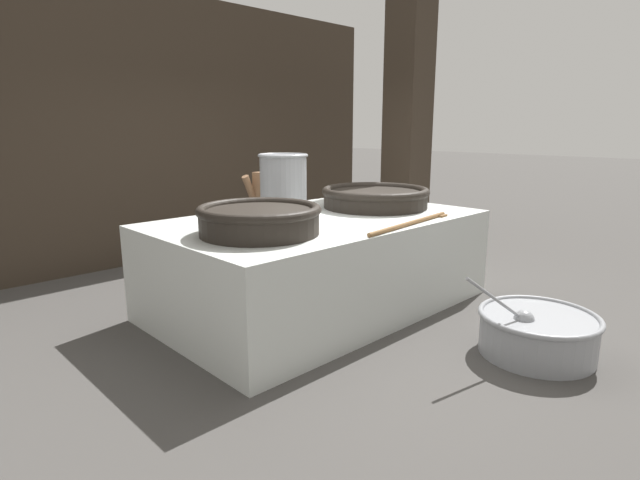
% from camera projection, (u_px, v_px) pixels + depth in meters
% --- Properties ---
extents(ground_plane, '(60.00, 60.00, 0.00)m').
position_uv_depth(ground_plane, '(320.00, 305.00, 5.12)').
color(ground_plane, '#474442').
extents(back_wall, '(7.22, 0.24, 3.50)m').
position_uv_depth(back_wall, '(169.00, 130.00, 6.81)').
color(back_wall, '#382D23').
rests_on(back_wall, ground_plane).
extents(support_pillar, '(0.52, 0.52, 3.50)m').
position_uv_depth(support_pillar, '(407.00, 130.00, 7.20)').
color(support_pillar, '#382D23').
rests_on(support_pillar, ground_plane).
extents(hearth_platform, '(3.19, 1.93, 0.91)m').
position_uv_depth(hearth_platform, '(320.00, 262.00, 5.02)').
color(hearth_platform, silver).
rests_on(hearth_platform, ground_plane).
extents(giant_wok_near, '(1.03, 1.03, 0.24)m').
position_uv_depth(giant_wok_near, '(259.00, 218.00, 4.12)').
color(giant_wok_near, black).
rests_on(giant_wok_near, hearth_platform).
extents(giant_wok_far, '(1.18, 1.18, 0.22)m').
position_uv_depth(giant_wok_far, '(375.00, 197.00, 5.51)').
color(giant_wok_far, black).
rests_on(giant_wok_far, hearth_platform).
extents(stock_pot, '(0.51, 0.51, 0.61)m').
position_uv_depth(stock_pot, '(283.00, 183.00, 5.09)').
color(stock_pot, gray).
rests_on(stock_pot, hearth_platform).
extents(stirring_paddle, '(1.33, 0.22, 0.04)m').
position_uv_depth(stirring_paddle, '(413.00, 222.00, 4.55)').
color(stirring_paddle, brown).
rests_on(stirring_paddle, hearth_platform).
extents(cook, '(0.38, 0.56, 1.45)m').
position_uv_depth(cook, '(269.00, 210.00, 6.17)').
color(cook, '#8C6647').
rests_on(cook, ground_plane).
extents(prep_bowl_vegetables, '(1.16, 0.93, 0.73)m').
position_uv_depth(prep_bowl_vegetables, '(537.00, 332.00, 3.97)').
color(prep_bowl_vegetables, gray).
rests_on(prep_bowl_vegetables, ground_plane).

